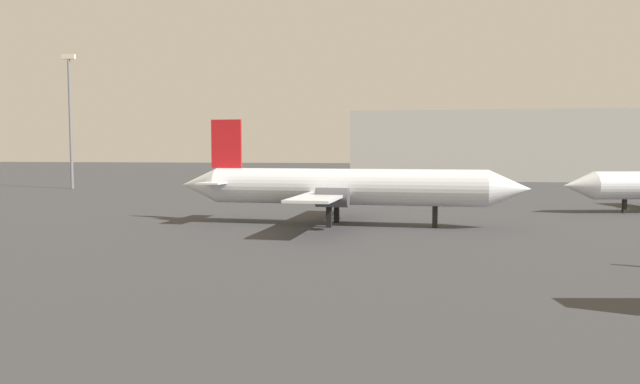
# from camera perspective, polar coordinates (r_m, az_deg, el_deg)

# --- Properties ---
(airplane_on_taxiway) EXTENTS (31.60, 21.85, 9.55)m
(airplane_on_taxiway) POSITION_cam_1_polar(r_m,az_deg,el_deg) (53.22, 2.27, 0.49)
(airplane_on_taxiway) COLOR silver
(airplane_on_taxiway) RESTS_ON ground_plane
(light_mast_left) EXTENTS (2.40, 0.50, 23.20)m
(light_mast_left) POSITION_cam_1_polar(r_m,az_deg,el_deg) (112.63, -22.80, 6.86)
(light_mast_left) COLOR slate
(light_mast_left) RESTS_ON ground_plane
(terminal_building) EXTENTS (66.96, 21.72, 15.37)m
(terminal_building) POSITION_cam_1_polar(r_m,az_deg,el_deg) (143.10, 16.91, 4.24)
(terminal_building) COLOR #B7B7B2
(terminal_building) RESTS_ON ground_plane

